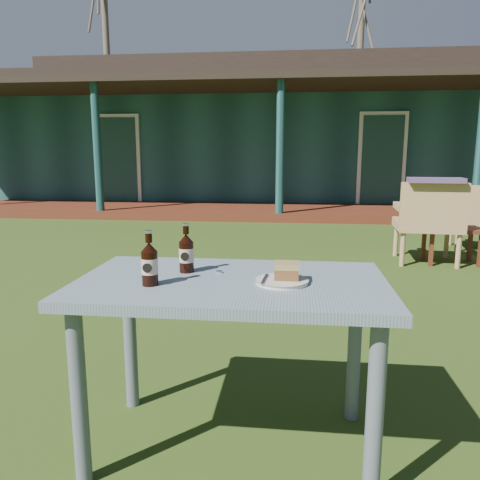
# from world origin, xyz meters

# --- Properties ---
(ground) EXTENTS (80.00, 80.00, 0.00)m
(ground) POSITION_xyz_m (0.00, 0.00, 0.00)
(ground) COLOR #334916
(pavilion) EXTENTS (15.80, 8.30, 3.45)m
(pavilion) POSITION_xyz_m (-0.00, 9.39, 1.61)
(pavilion) COLOR #1A4243
(pavilion) RESTS_ON ground
(tree_left) EXTENTS (0.28, 0.28, 10.50)m
(tree_left) POSITION_xyz_m (-8.00, 17.50, 5.25)
(tree_left) COLOR brown
(tree_left) RESTS_ON ground
(tree_mid) EXTENTS (0.28, 0.28, 9.50)m
(tree_mid) POSITION_xyz_m (3.00, 18.50, 4.75)
(tree_mid) COLOR brown
(tree_mid) RESTS_ON ground
(cafe_table) EXTENTS (1.20, 0.70, 0.72)m
(cafe_table) POSITION_xyz_m (0.00, -1.60, 0.62)
(cafe_table) COLOR slate
(cafe_table) RESTS_ON ground
(plate) EXTENTS (0.20, 0.20, 0.01)m
(plate) POSITION_xyz_m (0.20, -1.63, 0.73)
(plate) COLOR silver
(plate) RESTS_ON cafe_table
(cake_slice) EXTENTS (0.09, 0.09, 0.06)m
(cake_slice) POSITION_xyz_m (0.21, -1.61, 0.77)
(cake_slice) COLOR brown
(cake_slice) RESTS_ON plate
(fork) EXTENTS (0.02, 0.14, 0.00)m
(fork) POSITION_xyz_m (0.13, -1.64, 0.74)
(fork) COLOR silver
(fork) RESTS_ON plate
(cola_bottle_near) EXTENTS (0.06, 0.06, 0.20)m
(cola_bottle_near) POSITION_xyz_m (-0.20, -1.51, 0.80)
(cola_bottle_near) COLOR black
(cola_bottle_near) RESTS_ON cafe_table
(cola_bottle_far) EXTENTS (0.06, 0.06, 0.21)m
(cola_bottle_far) POSITION_xyz_m (-0.29, -1.71, 0.80)
(cola_bottle_far) COLOR black
(cola_bottle_far) RESTS_ON cafe_table
(bottle_cap) EXTENTS (0.03, 0.03, 0.01)m
(bottle_cap) POSITION_xyz_m (-0.06, -1.51, 0.72)
(bottle_cap) COLOR silver
(bottle_cap) RESTS_ON cafe_table
(armchair_left) EXTENTS (0.71, 0.67, 0.90)m
(armchair_left) POSITION_xyz_m (1.70, 1.86, 0.51)
(armchair_left) COLOR tan
(armchair_left) RESTS_ON ground
(armchair_right) EXTENTS (0.68, 0.65, 0.82)m
(armchair_right) POSITION_xyz_m (2.51, 2.63, 0.46)
(armchair_right) COLOR tan
(armchair_right) RESTS_ON ground
(floral_throw) EXTENTS (0.56, 0.27, 0.05)m
(floral_throw) POSITION_xyz_m (1.69, 1.68, 0.92)
(floral_throw) COLOR #5C4168
(floral_throw) RESTS_ON armchair_left
(side_table) EXTENTS (0.60, 0.40, 0.40)m
(side_table) POSITION_xyz_m (1.97, 1.91, 0.34)
(side_table) COLOR #5A2515
(side_table) RESTS_ON ground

